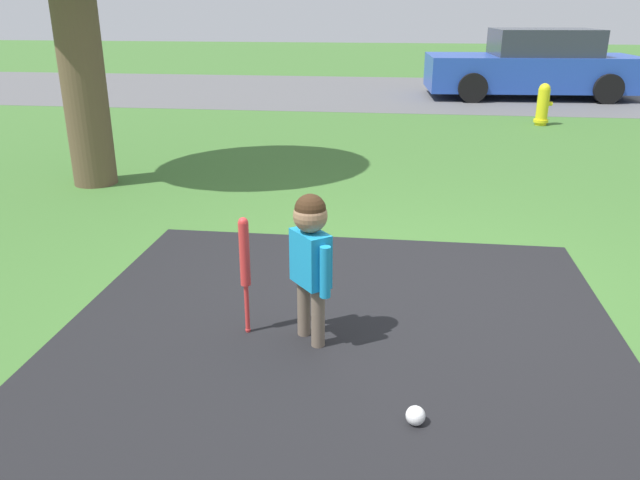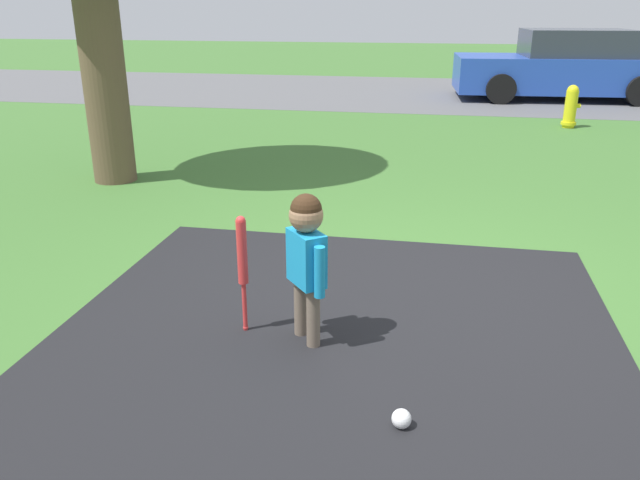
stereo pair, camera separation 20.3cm
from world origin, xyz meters
name	(u,v)px [view 2 (the right image)]	position (x,y,z in m)	size (l,w,h in m)	color
ground_plane	(412,295)	(0.00, 0.00, 0.00)	(60.00, 60.00, 0.00)	#3D6B2D
street_strip	(436,93)	(0.00, 10.47, 0.00)	(40.00, 6.00, 0.01)	#59595B
child	(306,248)	(-0.57, -0.71, 0.57)	(0.26, 0.29, 0.88)	#6B5B4C
baseball_bat	(242,258)	(-0.95, -0.67, 0.47)	(0.06, 0.06, 0.72)	red
sports_ball	(401,419)	(0.02, -1.42, 0.05)	(0.09, 0.09, 0.09)	white
fire_hydrant	(571,107)	(2.12, 6.62, 0.32)	(0.26, 0.23, 0.66)	yellow
parked_car	(564,67)	(2.54, 9.98, 0.64)	(4.32, 2.15, 1.37)	#2347AD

